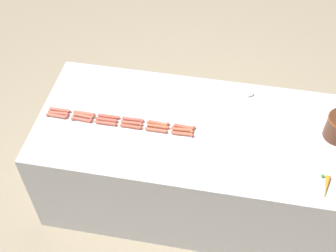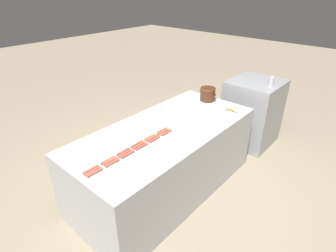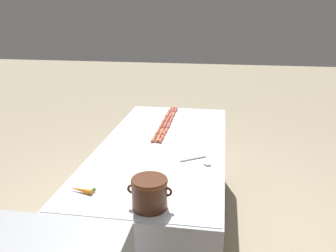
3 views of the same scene
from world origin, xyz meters
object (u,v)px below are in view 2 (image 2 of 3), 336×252
Objects in this scene: hot_dog_0 at (91,169)px; hot_dog_15 at (142,146)px; hot_dog_2 at (123,152)px; hot_dog_16 at (154,139)px; hot_dog_13 at (112,163)px; carrot at (233,111)px; back_cabinet at (252,112)px; hot_dog_9 at (139,145)px; hot_dog_7 at (110,161)px; bean_pot at (208,93)px; hot_dog_17 at (166,133)px; hot_dog_3 at (137,144)px; hot_dog_14 at (128,154)px; hot_dog_6 at (93,171)px; hot_dog_4 at (150,137)px; hot_dog_10 at (152,138)px; soda_can at (271,81)px; hot_dog_12 at (95,172)px; hot_dog_11 at (163,132)px; serving_spoon at (162,109)px; hot_dog_8 at (125,153)px; hot_dog_5 at (162,131)px; hot_dog_1 at (108,160)px.

hot_dog_0 is 1.00× the size of hot_dog_15.
hot_dog_2 is 0.36m from hot_dog_16.
hot_dog_13 is 0.89× the size of carrot.
hot_dog_9 is (-0.19, -2.17, 0.35)m from back_cabinet.
hot_dog_16 is at bearing -103.30° from carrot.
hot_dog_7 is 1.78m from bean_pot.
hot_dog_16 is 1.00× the size of hot_dog_17.
hot_dog_3 is 1.00× the size of hot_dog_14.
hot_dog_2 is 1.00× the size of hot_dog_6.
hot_dog_4 is 1.00× the size of hot_dog_17.
soda_can reaches higher than hot_dog_10.
hot_dog_9 is at bearing -101.08° from soda_can.
hot_dog_2 is at bearing 99.51° from hot_dog_12.
hot_dog_4 is 0.18m from hot_dog_11.
back_cabinet is at bearing 85.29° from hot_dog_0.
hot_dog_4 is at bearing 109.76° from hot_dog_15.
serving_spoon is (-0.37, 0.95, -0.00)m from hot_dog_2.
hot_dog_4 is at bearing -169.36° from hot_dog_10.
hot_dog_7 is at bearing -87.00° from hot_dog_4.
hot_dog_11 and hot_dog_14 have the same top height.
hot_dog_8 is (0.03, -0.36, 0.00)m from hot_dog_4.
hot_dog_3 and hot_dog_16 have the same top height.
hot_dog_15 is (0.06, 0.54, 0.00)m from hot_dog_0.
back_cabinet is at bearing 84.51° from hot_dog_2.
back_cabinet is at bearing 86.54° from hot_dog_12.
hot_dog_7 is (0.03, -0.54, 0.00)m from hot_dog_4.
hot_dog_15 is (0.03, 0.00, 0.00)m from hot_dog_9.
hot_dog_11 is at bearing -103.32° from soda_can.
hot_dog_5 is at bearing -83.47° from bean_pot.
hot_dog_13 is at bearing -90.82° from hot_dog_14.
hot_dog_7 and hot_dog_8 have the same top height.
hot_dog_12 is at bearing -87.98° from hot_dog_11.
carrot reaches higher than hot_dog_12.
hot_dog_0 and hot_dog_13 have the same top height.
hot_dog_8 is 1.61m from bean_pot.
hot_dog_4 is at bearing 179.22° from hot_dog_16.
hot_dog_14 is at bearing -69.34° from hot_dog_3.
hot_dog_1 is 1.70m from carrot.
hot_dog_9 is 1.00× the size of hot_dog_17.
hot_dog_7 is 1.20m from serving_spoon.
hot_dog_1 is at bearing 89.97° from hot_dog_0.
soda_can reaches higher than hot_dog_4.
hot_dog_9 is (0.03, 0.54, 0.00)m from hot_dog_0.
hot_dog_2 and hot_dog_13 have the same top height.
hot_dog_1 is 0.19m from hot_dog_6.
hot_dog_11 is at bearing 93.84° from hot_dog_14.
hot_dog_1 is 0.73m from hot_dog_17.
hot_dog_7 is 1.00× the size of hot_dog_8.
hot_dog_1 is at bearing -95.00° from hot_dog_17.
hot_dog_2 is at bearing -109.83° from hot_dog_15.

